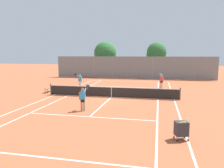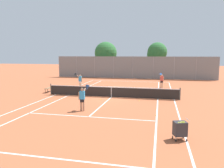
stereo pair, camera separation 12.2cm
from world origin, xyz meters
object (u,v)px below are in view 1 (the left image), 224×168
at_px(tennis_net, 111,92).
at_px(player_far_right, 161,80).
at_px(courtside_bench, 49,88).
at_px(loose_tennis_ball_2, 106,82).
at_px(loose_tennis_ball_4, 51,101).
at_px(tree_behind_right, 156,53).
at_px(loose_tennis_ball_0, 139,101).
at_px(loose_tennis_ball_5, 156,115).
at_px(player_far_left, 80,80).
at_px(player_near_side, 83,98).
at_px(loose_tennis_ball_3, 101,99).
at_px(ball_cart, 181,128).
at_px(tree_behind_left, 105,54).
at_px(loose_tennis_ball_1, 169,96).

relative_size(tennis_net, player_far_right, 6.76).
relative_size(player_far_right, courtside_bench, 1.18).
relative_size(loose_tennis_ball_2, courtside_bench, 0.04).
bearing_deg(loose_tennis_ball_4, tree_behind_right, 70.06).
height_order(loose_tennis_ball_0, loose_tennis_ball_5, same).
relative_size(player_far_left, player_far_right, 1.00).
xyz_separation_m(player_far_left, loose_tennis_ball_0, (7.17, -5.29, -0.89)).
distance_m(player_near_side, loose_tennis_ball_3, 3.95).
relative_size(ball_cart, loose_tennis_ball_0, 14.58).
relative_size(player_far_left, loose_tennis_ball_2, 26.88).
bearing_deg(ball_cart, tree_behind_left, 110.38).
height_order(tennis_net, courtside_bench, tennis_net).
xyz_separation_m(player_near_side, courtside_bench, (-5.93, 6.40, -0.52)).
bearing_deg(loose_tennis_ball_5, courtside_bench, 148.81).
relative_size(player_near_side, player_far_left, 1.00).
height_order(player_far_left, loose_tennis_ball_2, player_far_left).
distance_m(loose_tennis_ball_1, loose_tennis_ball_5, 7.00).
height_order(loose_tennis_ball_1, courtside_bench, courtside_bench).
bearing_deg(tree_behind_right, ball_cart, -86.64).
bearing_deg(tennis_net, player_near_side, -99.81).
distance_m(player_far_right, loose_tennis_ball_2, 8.50).
xyz_separation_m(tennis_net, player_far_right, (4.46, 6.57, 0.42)).
bearing_deg(loose_tennis_ball_2, loose_tennis_ball_0, -64.14).
distance_m(loose_tennis_ball_3, tree_behind_right, 21.14).
xyz_separation_m(player_near_side, loose_tennis_ball_2, (-2.13, 15.63, -0.89)).
xyz_separation_m(loose_tennis_ball_0, loose_tennis_ball_5, (1.43, -4.17, 0.00)).
xyz_separation_m(ball_cart, loose_tennis_ball_5, (-1.14, 3.74, -0.50)).
height_order(player_far_left, tree_behind_left, tree_behind_left).
relative_size(tennis_net, player_far_left, 6.76).
height_order(tennis_net, loose_tennis_ball_4, tennis_net).
bearing_deg(player_near_side, loose_tennis_ball_4, 147.78).
bearing_deg(loose_tennis_ball_4, loose_tennis_ball_0, 14.21).
bearing_deg(player_far_right, loose_tennis_ball_4, -133.13).
xyz_separation_m(loose_tennis_ball_4, tree_behind_right, (7.96, 21.93, 4.08)).
bearing_deg(courtside_bench, loose_tennis_ball_4, -60.10).
relative_size(loose_tennis_ball_1, loose_tennis_ball_2, 1.00).
bearing_deg(player_far_left, loose_tennis_ball_3, -54.45).
relative_size(loose_tennis_ball_3, tree_behind_left, 0.01).
distance_m(loose_tennis_ball_2, loose_tennis_ball_4, 13.48).
xyz_separation_m(tennis_net, loose_tennis_ball_4, (-4.40, -2.89, -0.48)).
relative_size(tennis_net, player_near_side, 6.76).
xyz_separation_m(player_far_right, tree_behind_right, (-0.90, 12.47, 3.18)).
bearing_deg(player_far_left, loose_tennis_ball_1, -14.72).
distance_m(player_far_right, courtside_bench, 12.45).
relative_size(player_far_right, loose_tennis_ball_0, 26.88).
distance_m(tennis_net, tree_behind_left, 19.99).
bearing_deg(loose_tennis_ball_3, player_far_right, 56.89).
relative_size(player_far_right, loose_tennis_ball_5, 26.88).
bearing_deg(loose_tennis_ball_4, player_far_right, 46.87).
height_order(loose_tennis_ball_4, tree_behind_left, tree_behind_left).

